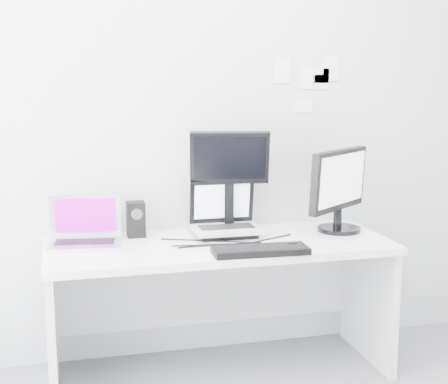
{
  "coord_description": "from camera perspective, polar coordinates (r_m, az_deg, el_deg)",
  "views": [
    {
      "loc": [
        -0.81,
        -2.06,
        1.6
      ],
      "look_at": [
        0.02,
        1.23,
        1.0
      ],
      "focal_mm": 53.53,
      "sensor_mm": 36.0,
      "label": 1
    }
  ],
  "objects": [
    {
      "name": "wall_note_2",
      "position": [
        3.97,
        9.12,
        10.35
      ],
      "size": [
        0.1,
        0.0,
        0.14
      ],
      "primitive_type": "cube",
      "color": "white",
      "rests_on": "back_wall"
    },
    {
      "name": "dell_laptop",
      "position": [
        3.6,
        0.25,
        -1.49
      ],
      "size": [
        0.36,
        0.28,
        0.3
      ],
      "primitive_type": "cube",
      "rotation": [
        0.0,
        0.0,
        -0.01
      ],
      "color": "silver",
      "rests_on": "desk"
    },
    {
      "name": "speaker",
      "position": [
        3.64,
        -7.53,
        -2.32
      ],
      "size": [
        0.11,
        0.11,
        0.19
      ],
      "primitive_type": "cube",
      "rotation": [
        0.0,
        0.0,
        -0.23
      ],
      "color": "black",
      "rests_on": "desk"
    },
    {
      "name": "macbook",
      "position": [
        3.46,
        -11.89,
        -2.43
      ],
      "size": [
        0.4,
        0.32,
        0.27
      ],
      "primitive_type": "cube",
      "rotation": [
        0.0,
        0.0,
        -0.13
      ],
      "color": "silver",
      "rests_on": "desk"
    },
    {
      "name": "samsung_monitor",
      "position": [
        3.76,
        9.89,
        0.23
      ],
      "size": [
        0.56,
        0.51,
        0.48
      ],
      "primitive_type": "cube",
      "rotation": [
        0.0,
        0.0,
        0.65
      ],
      "color": "black",
      "rests_on": "desk"
    },
    {
      "name": "mouse",
      "position": [
        3.38,
        5.85,
        -4.59
      ],
      "size": [
        0.13,
        0.1,
        0.04
      ],
      "primitive_type": "ellipsoid",
      "rotation": [
        0.0,
        0.0,
        0.25
      ],
      "color": "black",
      "rests_on": "desk"
    },
    {
      "name": "rear_monitor",
      "position": [
        3.65,
        0.46,
        0.95
      ],
      "size": [
        0.45,
        0.24,
        0.59
      ],
      "primitive_type": "cube",
      "rotation": [
        0.0,
        0.0,
        -0.21
      ],
      "color": "black",
      "rests_on": "desk"
    },
    {
      "name": "wall_note_3",
      "position": [
        3.91,
        6.73,
        7.34
      ],
      "size": [
        0.11,
        0.0,
        0.08
      ],
      "primitive_type": "cube",
      "color": "white",
      "rests_on": "back_wall"
    },
    {
      "name": "wall_note_5",
      "position": [
        3.95,
        8.34,
        9.8
      ],
      "size": [
        0.09,
        0.0,
        0.09
      ],
      "primitive_type": "cube",
      "color": "white",
      "rests_on": "back_wall"
    },
    {
      "name": "wall_note_0",
      "position": [
        3.86,
        4.96,
        10.3
      ],
      "size": [
        0.1,
        0.0,
        0.14
      ],
      "primitive_type": "cube",
      "color": "white",
      "rests_on": "back_wall"
    },
    {
      "name": "back_wall",
      "position": [
        3.75,
        -1.69,
        6.22
      ],
      "size": [
        3.6,
        0.0,
        3.6
      ],
      "primitive_type": "plane",
      "rotation": [
        1.57,
        0.0,
        0.0
      ],
      "color": "silver",
      "rests_on": "ground"
    },
    {
      "name": "desk",
      "position": [
        3.62,
        -0.39,
        -9.9
      ],
      "size": [
        1.8,
        0.7,
        0.73
      ],
      "primitive_type": "cube",
      "color": "white",
      "rests_on": "ground"
    },
    {
      "name": "wall_note_4",
      "position": [
        3.94,
        8.26,
        9.27
      ],
      "size": [
        0.09,
        0.0,
        0.08
      ],
      "primitive_type": "cube",
      "color": "white",
      "rests_on": "back_wall"
    },
    {
      "name": "keyboard",
      "position": [
        3.29,
        3.13,
        -5.0
      ],
      "size": [
        0.48,
        0.19,
        0.03
      ],
      "primitive_type": "cube",
      "rotation": [
        0.0,
        0.0,
        -0.04
      ],
      "color": "black",
      "rests_on": "desk"
    },
    {
      "name": "wall_note_1",
      "position": [
        3.91,
        7.05,
        9.68
      ],
      "size": [
        0.09,
        0.0,
        0.13
      ],
      "primitive_type": "cube",
      "color": "white",
      "rests_on": "back_wall"
    }
  ]
}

